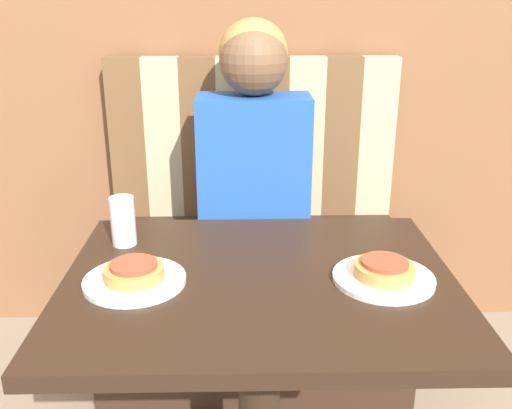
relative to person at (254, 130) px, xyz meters
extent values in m
cube|color=#382319|center=(0.00, -0.01, -0.63)|extent=(1.05, 0.58, 0.50)
cube|color=brown|center=(-0.46, 0.25, -0.09)|extent=(0.13, 0.06, 0.59)
cube|color=tan|center=(-0.33, 0.25, -0.09)|extent=(0.13, 0.06, 0.59)
cube|color=brown|center=(-0.20, 0.25, -0.09)|extent=(0.13, 0.06, 0.59)
cube|color=tan|center=(-0.07, 0.25, -0.09)|extent=(0.13, 0.06, 0.59)
cube|color=brown|center=(0.07, 0.25, -0.09)|extent=(0.13, 0.06, 0.59)
cube|color=tan|center=(0.20, 0.25, -0.09)|extent=(0.13, 0.06, 0.59)
cube|color=brown|center=(0.33, 0.25, -0.09)|extent=(0.13, 0.06, 0.59)
cube|color=tan|center=(0.46, 0.25, -0.09)|extent=(0.13, 0.06, 0.59)
cube|color=black|center=(0.00, -0.70, -0.19)|extent=(0.86, 0.68, 0.03)
cube|color=#2356B2|center=(0.00, -0.01, -0.14)|extent=(0.37, 0.19, 0.50)
sphere|color=brown|center=(0.00, -0.01, 0.22)|extent=(0.22, 0.22, 0.22)
sphere|color=#AD8447|center=(0.00, 0.02, 0.24)|extent=(0.22, 0.22, 0.22)
cylinder|color=white|center=(-0.27, -0.73, -0.16)|extent=(0.22, 0.22, 0.01)
cylinder|color=white|center=(0.27, -0.73, -0.16)|extent=(0.22, 0.22, 0.01)
cylinder|color=#C68E47|center=(-0.27, -0.73, -0.14)|extent=(0.13, 0.13, 0.03)
cylinder|color=#AD472D|center=(-0.27, -0.73, -0.13)|extent=(0.10, 0.10, 0.01)
cylinder|color=#C68E47|center=(0.27, -0.73, -0.14)|extent=(0.13, 0.13, 0.03)
cylinder|color=#AD472D|center=(0.27, -0.73, -0.13)|extent=(0.10, 0.10, 0.01)
cylinder|color=silver|center=(-0.33, -0.52, -0.11)|extent=(0.06, 0.06, 0.12)
camera|label=1|loc=(-0.03, -1.82, 0.42)|focal=40.00mm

